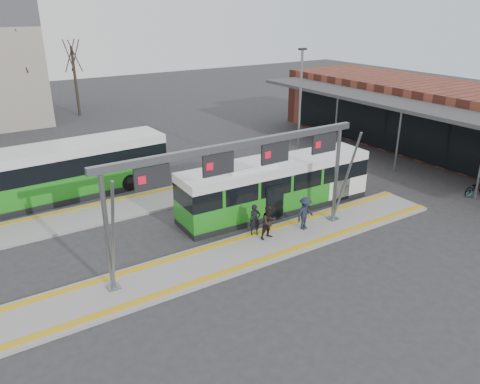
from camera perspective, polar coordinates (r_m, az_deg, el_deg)
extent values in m
plane|color=#2D2D30|center=(22.18, 1.30, -7.23)|extent=(120.00, 120.00, 0.00)
cube|color=gray|center=(22.14, 1.31, -7.06)|extent=(22.00, 3.00, 0.15)
cube|color=gray|center=(27.18, -15.38, -2.16)|extent=(20.00, 3.00, 0.15)
cube|color=gold|center=(22.95, -0.31, -5.71)|extent=(22.00, 0.35, 0.02)
cube|color=gold|center=(21.29, 3.06, -8.11)|extent=(22.00, 0.35, 0.02)
cube|color=gold|center=(28.17, -16.14, -1.19)|extent=(20.00, 0.35, 0.02)
cylinder|color=slate|center=(18.74, -15.91, -4.70)|extent=(0.20, 0.20, 5.05)
cube|color=slate|center=(19.95, -15.16, -11.12)|extent=(0.50, 0.50, 0.06)
cylinder|color=slate|center=(18.13, -15.23, -5.55)|extent=(0.12, 1.46, 4.90)
cylinder|color=slate|center=(24.53, 11.66, 2.10)|extent=(0.20, 0.20, 5.05)
cube|color=slate|center=(25.46, 11.24, -3.19)|extent=(0.50, 0.50, 0.06)
cylinder|color=slate|center=(24.07, 12.81, 1.62)|extent=(0.12, 1.46, 4.90)
cube|color=slate|center=(20.14, -0.23, 5.77)|extent=(13.00, 0.25, 0.30)
cube|color=black|center=(18.61, -10.66, 1.74)|extent=(1.50, 0.12, 0.95)
cube|color=red|center=(18.40, -11.86, 1.41)|extent=(0.32, 0.02, 0.32)
cube|color=black|center=(19.85, -2.67, 3.39)|extent=(1.50, 0.12, 0.95)
cube|color=red|center=(19.59, -3.70, 3.10)|extent=(0.32, 0.02, 0.32)
cube|color=black|center=(21.44, 4.29, 4.77)|extent=(1.50, 0.12, 0.95)
cube|color=red|center=(21.13, 3.42, 4.53)|extent=(0.32, 0.02, 0.32)
cube|color=black|center=(23.31, 10.22, 5.88)|extent=(1.50, 0.12, 0.95)
cube|color=red|center=(22.97, 9.51, 5.69)|extent=(0.32, 0.02, 0.32)
cube|color=brown|center=(39.42, 25.47, 7.64)|extent=(8.00, 32.00, 5.00)
cube|color=black|center=(36.10, 21.71, 6.24)|extent=(0.15, 28.00, 3.60)
cube|color=#3F3F42|center=(34.57, 20.94, 9.65)|extent=(4.00, 30.00, 0.25)
cylinder|color=slate|center=(33.72, 18.70, 5.88)|extent=(0.14, 0.14, 4.30)
cylinder|color=slate|center=(37.59, 11.62, 8.16)|extent=(0.14, 0.14, 4.30)
cube|color=black|center=(26.55, 4.39, -1.77)|extent=(11.46, 2.82, 0.33)
cube|color=#20811C|center=(26.27, 4.43, -0.35)|extent=(11.46, 2.82, 1.09)
cube|color=black|center=(25.91, 4.50, 1.74)|extent=(11.45, 2.75, 0.95)
cube|color=white|center=(25.67, 4.54, 3.23)|extent=(11.46, 2.82, 0.47)
cube|color=orange|center=(29.22, 13.72, 4.80)|extent=(0.11, 1.69, 0.27)
cube|color=white|center=(24.55, 0.94, 3.35)|extent=(2.90, 1.79, 0.28)
cylinder|color=black|center=(23.68, -2.05, -3.96)|extent=(0.96, 0.32, 0.95)
cylinder|color=black|center=(25.38, -4.37, -2.16)|extent=(0.96, 0.32, 0.95)
cylinder|color=black|center=(27.68, 11.47, -0.45)|extent=(0.96, 0.32, 0.95)
cylinder|color=black|center=(29.15, 8.71, 0.90)|extent=(0.96, 0.32, 0.95)
cube|color=black|center=(29.97, -20.96, -0.34)|extent=(13.02, 3.34, 0.38)
cube|color=#20811C|center=(29.69, -21.17, 1.10)|extent=(13.02, 3.34, 1.24)
cube|color=black|center=(29.33, -21.47, 3.21)|extent=(13.02, 3.26, 1.08)
cube|color=white|center=(29.10, -21.69, 4.71)|extent=(13.02, 3.34, 0.54)
cylinder|color=black|center=(29.83, -13.30, 1.18)|extent=(1.09, 0.37, 1.08)
cylinder|color=black|center=(31.99, -15.02, 2.43)|extent=(1.09, 0.37, 1.08)
imported|color=black|center=(23.06, 1.83, -3.41)|extent=(0.65, 0.50, 1.58)
imported|color=black|center=(22.70, 3.55, -3.68)|extent=(0.87, 0.70, 1.72)
imported|color=#1D2135|center=(23.80, 7.95, -2.58)|extent=(1.22, 0.85, 1.73)
imported|color=gray|center=(31.66, 26.86, 0.47)|extent=(1.97, 0.89, 1.00)
cylinder|color=#382B21|center=(47.81, -24.30, 11.91)|extent=(0.28, 0.28, 8.08)
cylinder|color=#382B21|center=(51.75, -19.41, 12.57)|extent=(0.28, 0.28, 6.93)
cylinder|color=slate|center=(30.34, 7.25, 9.07)|extent=(0.16, 0.16, 8.29)
cube|color=black|center=(29.71, 7.65, 16.89)|extent=(0.50, 0.25, 0.12)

